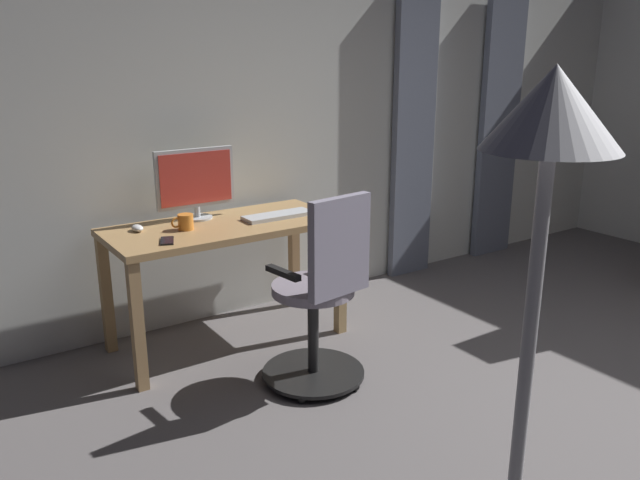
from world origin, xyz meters
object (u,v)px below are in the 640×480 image
(computer_mouse, at_px, (137,228))
(floor_lamp, at_px, (536,269))
(desk, at_px, (225,241))
(office_chair, at_px, (321,299))
(cell_phone_face_up, at_px, (167,241))
(mug_tea, at_px, (185,222))
(computer_keyboard, at_px, (278,216))
(computer_monitor, at_px, (195,181))

(computer_mouse, bearing_deg, floor_lamp, 88.40)
(desk, bearing_deg, office_chair, 102.91)
(cell_phone_face_up, height_order, mug_tea, mug_tea)
(desk, height_order, cell_phone_face_up, cell_phone_face_up)
(computer_keyboard, bearing_deg, office_chair, 77.31)
(office_chair, relative_size, computer_monitor, 2.15)
(computer_mouse, bearing_deg, office_chair, 126.64)
(computer_monitor, bearing_deg, floor_lamp, 80.35)
(computer_keyboard, bearing_deg, desk, -9.42)
(floor_lamp, bearing_deg, desk, -102.18)
(computer_monitor, bearing_deg, office_chair, 105.07)
(computer_monitor, bearing_deg, desk, 112.88)
(office_chair, relative_size, cell_phone_face_up, 7.33)
(mug_tea, xyz_separation_m, floor_lamp, (0.31, 2.58, 0.52))
(computer_monitor, relative_size, computer_keyboard, 1.12)
(office_chair, distance_m, computer_keyboard, 0.78)
(computer_keyboard, relative_size, mug_tea, 3.34)
(office_chair, xyz_separation_m, computer_monitor, (0.26, -0.96, 0.50))
(cell_phone_face_up, distance_m, mug_tea, 0.25)
(desk, bearing_deg, mug_tea, 0.44)
(cell_phone_face_up, relative_size, mug_tea, 1.10)
(computer_monitor, xyz_separation_m, cell_phone_face_up, (0.34, 0.37, -0.23))
(desk, distance_m, office_chair, 0.80)
(computer_keyboard, distance_m, cell_phone_face_up, 0.76)
(computer_monitor, xyz_separation_m, floor_lamp, (0.47, 2.78, 0.33))
(computer_monitor, relative_size, mug_tea, 3.74)
(office_chair, bearing_deg, floor_lamp, -119.67)
(computer_mouse, relative_size, floor_lamp, 0.06)
(computer_monitor, distance_m, cell_phone_face_up, 0.55)
(desk, height_order, computer_keyboard, computer_keyboard)
(computer_keyboard, xyz_separation_m, cell_phone_face_up, (0.75, 0.12, -0.01))
(computer_mouse, relative_size, cell_phone_face_up, 0.69)
(desk, distance_m, computer_monitor, 0.40)
(cell_phone_face_up, bearing_deg, computer_monitor, -110.09)
(computer_monitor, bearing_deg, computer_keyboard, 148.63)
(office_chair, bearing_deg, computer_monitor, 97.31)
(desk, relative_size, computer_mouse, 13.78)
(computer_keyboard, relative_size, floor_lamp, 0.26)
(mug_tea, bearing_deg, floor_lamp, 83.10)
(office_chair, height_order, computer_monitor, computer_monitor)
(computer_monitor, relative_size, floor_lamp, 0.29)
(computer_mouse, distance_m, mug_tea, 0.27)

